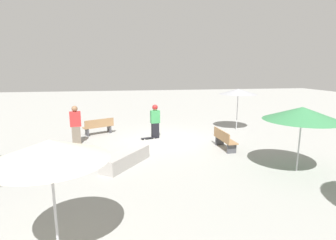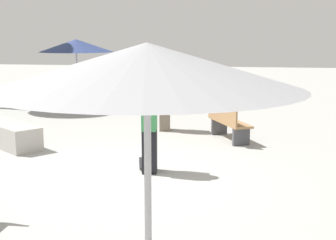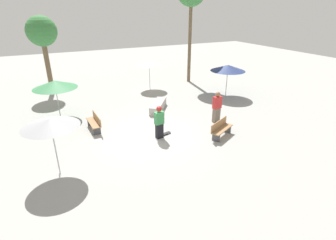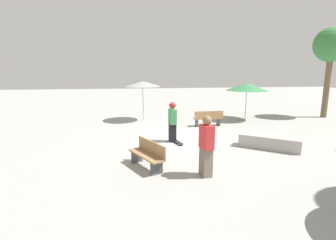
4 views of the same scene
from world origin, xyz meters
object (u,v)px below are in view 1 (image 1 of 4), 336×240
at_px(shade_umbrella_grey, 238,92).
at_px(concrete_ledge, 126,158).
at_px(bench_far, 224,140).
at_px(shade_umbrella_green, 302,114).
at_px(shade_umbrella_cream, 50,150).
at_px(bench_near, 99,127).
at_px(skater_main, 155,120).
at_px(bystander_watching, 76,125).
at_px(skateboard, 149,138).

bearing_deg(shade_umbrella_grey, concrete_ledge, -143.81).
bearing_deg(bench_far, shade_umbrella_grey, 145.96).
xyz_separation_m(shade_umbrella_green, shade_umbrella_cream, (-7.12, -3.05, 0.08)).
distance_m(bench_near, bench_far, 6.70).
relative_size(shade_umbrella_grey, shade_umbrella_cream, 1.03).
xyz_separation_m(shade_umbrella_grey, shade_umbrella_cream, (-7.70, -9.29, -0.11)).
height_order(skater_main, bench_far, skater_main).
xyz_separation_m(concrete_ledge, bench_near, (-1.37, 4.86, 0.17)).
height_order(bench_far, shade_umbrella_grey, shade_umbrella_grey).
relative_size(shade_umbrella_green, shade_umbrella_cream, 1.10).
height_order(bench_far, shade_umbrella_cream, shade_umbrella_cream).
height_order(shade_umbrella_grey, bystander_watching, shade_umbrella_grey).
distance_m(bench_far, bystander_watching, 6.82).
distance_m(shade_umbrella_green, shade_umbrella_grey, 6.27).
xyz_separation_m(skateboard, shade_umbrella_green, (4.63, -5.01, 1.95)).
bearing_deg(skateboard, shade_umbrella_green, 118.34).
height_order(skateboard, shade_umbrella_cream, shade_umbrella_cream).
distance_m(concrete_ledge, shade_umbrella_grey, 8.16).
bearing_deg(bystander_watching, bench_far, -26.48).
bearing_deg(bystander_watching, skater_main, -3.39).
relative_size(skater_main, shade_umbrella_green, 0.68).
relative_size(concrete_ledge, shade_umbrella_green, 0.88).
bearing_deg(concrete_ledge, skateboard, 71.10).
height_order(shade_umbrella_green, shade_umbrella_grey, shade_umbrella_grey).
xyz_separation_m(skater_main, shade_umbrella_cream, (-2.84, -8.23, 1.16)).
height_order(shade_umbrella_green, bystander_watching, shade_umbrella_green).
bearing_deg(shade_umbrella_cream, bench_near, 90.36).
bearing_deg(skater_main, shade_umbrella_grey, -175.85).
distance_m(concrete_ledge, bench_near, 5.05).
bearing_deg(bench_near, skater_main, -49.71).
bearing_deg(shade_umbrella_green, skateboard, 132.74).
distance_m(skateboard, bench_far, 3.82).
height_order(bench_near, shade_umbrella_cream, shade_umbrella_cream).
height_order(skater_main, bench_near, skater_main).
bearing_deg(shade_umbrella_cream, skater_main, 70.99).
xyz_separation_m(skateboard, concrete_ledge, (-1.18, -3.45, 0.20)).
relative_size(bench_far, shade_umbrella_cream, 0.71).
height_order(skater_main, shade_umbrella_green, shade_umbrella_green).
relative_size(shade_umbrella_green, bystander_watching, 1.40).
relative_size(skater_main, bystander_watching, 0.95).
height_order(bench_near, shade_umbrella_green, shade_umbrella_green).
xyz_separation_m(skater_main, shade_umbrella_grey, (4.86, 1.05, 1.27)).
distance_m(bench_far, shade_umbrella_green, 3.57).
bearing_deg(skater_main, skateboard, 18.56).
xyz_separation_m(bench_near, shade_umbrella_green, (7.18, -6.42, 1.58)).
bearing_deg(skater_main, concrete_ledge, 59.08).
xyz_separation_m(concrete_ledge, bystander_watching, (-2.24, 3.21, 0.65)).
height_order(skater_main, concrete_ledge, skater_main).
relative_size(bench_near, shade_umbrella_grey, 0.69).
bearing_deg(bystander_watching, shade_umbrella_cream, -92.92).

